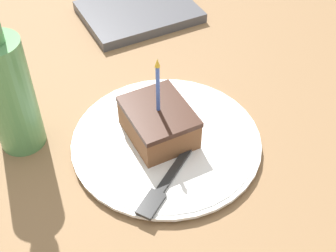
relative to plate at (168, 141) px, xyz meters
name	(u,v)px	position (x,y,z in m)	size (l,w,h in m)	color
ground_plane	(173,163)	(0.00, 0.02, -0.03)	(2.40, 2.40, 0.04)	olive
plate	(168,141)	(0.00, 0.00, 0.00)	(0.29, 0.29, 0.01)	white
cake_slice	(159,122)	(0.01, -0.01, 0.03)	(0.09, 0.11, 0.15)	brown
fork	(168,179)	(0.04, 0.07, 0.01)	(0.15, 0.11, 0.00)	#262626
bottle	(9,91)	(0.20, -0.11, 0.09)	(0.07, 0.07, 0.25)	#599959
marble_board	(139,12)	(-0.11, -0.36, 0.00)	(0.23, 0.18, 0.02)	#4C4C51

